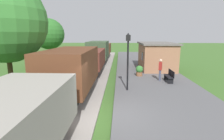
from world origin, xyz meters
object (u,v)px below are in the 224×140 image
Objects in this scene: potted_planter at (139,71)px; tree_trackside_far at (26,35)px; tree_trackside_mid at (5,22)px; freight_train at (90,59)px; person_waiting at (160,69)px; lamp_post_near at (128,51)px; bench_near_hut at (170,76)px; bench_down_platform at (147,58)px; tree_field_left at (49,34)px; station_hut at (156,55)px.

potted_planter is 12.82m from tree_trackside_far.
potted_planter is 10.50m from tree_trackside_mid.
freight_train is at bearing -15.24° from tree_trackside_far.
lamp_post_near reaches higher than person_waiting.
tree_trackside_mid is (-3.66, -6.81, 3.03)m from freight_train.
freight_train is 7.68m from bench_near_hut.
freight_train reaches higher than bench_near_hut.
bench_down_platform is at bearing 75.78° from lamp_post_near.
tree_trackside_mid reaches higher than bench_down_platform.
person_waiting reaches higher than bench_down_platform.
bench_down_platform is at bearing 47.67° from freight_train.
lamp_post_near is 13.23m from tree_trackside_far.
potted_planter is at bearing -16.97° from tree_trackside_far.
bench_near_hut is at bearing -39.10° from tree_field_left.
freight_train is 21.73× the size of bench_near_hut.
person_waiting is 2.15m from potted_planter.
bench_near_hut is 2.84m from potted_planter.
potted_planter is at bearing 31.82° from tree_trackside_mid.
tree_field_left is (-11.78, 9.39, 3.22)m from potted_planter.
tree_field_left reaches higher than freight_train.
tree_trackside_mid is (-10.42, -3.26, 3.84)m from bench_near_hut.
station_hut is at bearing 0.07° from tree_trackside_far.
tree_trackside_mid is 9.53m from tree_trackside_far.
potted_planter is at bearing -103.11° from bench_down_platform.
person_waiting is at bearing -21.02° from tree_trackside_far.
person_waiting is 0.32× the size of tree_trackside_far.
tree_trackside_mid reaches higher than tree_field_left.
tree_field_left is at bearing 178.71° from bench_down_platform.
tree_field_left reaches higher than person_waiting.
freight_train is 6.89m from person_waiting.
tree_field_left reaches higher than tree_trackside_far.
tree_field_left is at bearing 157.61° from station_hut.
tree_trackside_far reaches higher than bench_near_hut.
bench_down_platform is at bearing 90.00° from bench_near_hut.
tree_trackside_mid is (-10.46, -8.81, 2.90)m from station_hut.
bench_down_platform is (0.00, 10.98, 0.00)m from bench_near_hut.
lamp_post_near is 0.53× the size of tree_trackside_mid.
tree_field_left is (-13.90, 11.29, 3.22)m from bench_near_hut.
station_hut is at bearing -22.39° from tree_field_left.
tree_trackside_far is (-14.02, -5.45, 3.07)m from bench_down_platform.
station_hut reaches higher than bench_near_hut.
bench_down_platform is 0.22× the size of tree_trackside_mid.
station_hut reaches higher than person_waiting.
freight_train is 5.00m from potted_planter.
freight_train is at bearing 160.38° from potted_planter.
freight_train reaches higher than bench_down_platform.
person_waiting is at bearing -93.52° from bench_down_platform.
bench_down_platform is 9.32m from potted_planter.
tree_trackside_far is at bearing 158.47° from bench_near_hut.
tree_field_left reaches higher than potted_planter.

